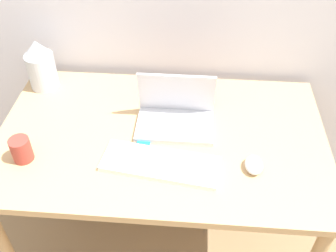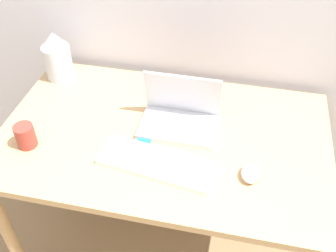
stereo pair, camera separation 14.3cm
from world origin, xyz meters
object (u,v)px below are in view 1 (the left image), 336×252
object	(u,v)px
keyboard	(160,164)
mp3_player	(144,143)
vase	(40,65)
mug	(21,149)
laptop	(175,114)
mouse	(254,165)

from	to	relation	value
keyboard	mp3_player	size ratio (longest dim) A/B	8.69
vase	mug	world-z (taller)	vase
laptop	mug	xyz separation A→B (m)	(-0.54, -0.24, -0.00)
laptop	vase	world-z (taller)	vase
mp3_player	mug	world-z (taller)	mug
laptop	mp3_player	bearing A→B (deg)	-130.66
keyboard	mug	xyz separation A→B (m)	(-0.50, -0.00, 0.04)
keyboard	mp3_player	xyz separation A→B (m)	(-0.08, 0.11, -0.01)
keyboard	mug	world-z (taller)	mug
laptop	keyboard	distance (m)	0.24
mouse	keyboard	bearing A→B (deg)	-177.63
laptop	mouse	size ratio (longest dim) A/B	3.33
keyboard	vase	xyz separation A→B (m)	(-0.57, 0.45, 0.10)
vase	mp3_player	xyz separation A→B (m)	(0.49, -0.34, -0.11)
keyboard	mug	bearing A→B (deg)	-179.49
laptop	mug	bearing A→B (deg)	-155.92
laptop	vase	size ratio (longest dim) A/B	1.33
mug	mp3_player	bearing A→B (deg)	14.48
mouse	mp3_player	size ratio (longest dim) A/B	1.80
mp3_player	vase	bearing A→B (deg)	145.30
laptop	mouse	bearing A→B (deg)	-37.14
vase	mug	size ratio (longest dim) A/B	2.44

